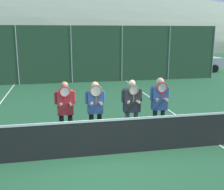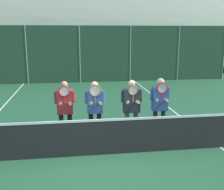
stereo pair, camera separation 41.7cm
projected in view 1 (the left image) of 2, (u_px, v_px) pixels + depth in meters
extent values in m
plane|color=#1E4C2D|center=(98.00, 155.00, 7.13)|extent=(120.00, 120.00, 0.00)
ellipsoid|color=slate|center=(59.00, 45.00, 67.72)|extent=(126.33, 70.18, 24.56)
cube|color=tan|center=(59.00, 49.00, 25.82)|extent=(16.89, 5.00, 3.02)
cube|color=#4C4C51|center=(59.00, 30.00, 25.45)|extent=(17.39, 5.50, 0.36)
cylinder|color=gray|center=(17.00, 55.00, 16.34)|extent=(0.06, 0.06, 3.44)
cylinder|color=gray|center=(71.00, 55.00, 16.94)|extent=(0.06, 0.06, 3.44)
cylinder|color=gray|center=(122.00, 54.00, 17.54)|extent=(0.06, 0.06, 3.44)
cylinder|color=gray|center=(169.00, 53.00, 18.15)|extent=(0.06, 0.06, 3.44)
cylinder|color=gray|center=(213.00, 52.00, 18.75)|extent=(0.06, 0.06, 3.44)
cube|color=#2D4C33|center=(71.00, 55.00, 16.94)|extent=(18.84, 0.02, 3.44)
cube|color=black|center=(97.00, 139.00, 7.03)|extent=(9.02, 0.02, 0.90)
cube|color=white|center=(97.00, 121.00, 6.93)|extent=(9.02, 0.03, 0.06)
cube|color=white|center=(175.00, 114.00, 10.65)|extent=(0.05, 16.00, 0.01)
cylinder|color=black|center=(62.00, 129.00, 7.81)|extent=(0.13, 0.13, 0.85)
cylinder|color=black|center=(70.00, 129.00, 7.85)|extent=(0.13, 0.13, 0.85)
cube|color=maroon|center=(65.00, 103.00, 7.66)|extent=(0.43, 0.22, 0.67)
sphere|color=#997056|center=(64.00, 85.00, 7.56)|extent=(0.19, 0.19, 0.19)
cylinder|color=maroon|center=(56.00, 98.00, 7.59)|extent=(0.08, 0.08, 0.33)
cylinder|color=maroon|center=(74.00, 97.00, 7.68)|extent=(0.08, 0.08, 0.33)
cylinder|color=#997056|center=(61.00, 104.00, 7.56)|extent=(0.16, 0.27, 0.08)
cylinder|color=#997056|center=(69.00, 104.00, 7.60)|extent=(0.16, 0.27, 0.08)
cylinder|color=red|center=(65.00, 100.00, 7.47)|extent=(0.03, 0.03, 0.20)
torus|color=red|center=(65.00, 92.00, 7.42)|extent=(0.30, 0.03, 0.30)
cylinder|color=silver|center=(65.00, 92.00, 7.42)|extent=(0.25, 0.00, 0.25)
cylinder|color=black|center=(91.00, 127.00, 7.96)|extent=(0.13, 0.13, 0.83)
cylinder|color=black|center=(100.00, 127.00, 8.01)|extent=(0.13, 0.13, 0.83)
cube|color=#335693|center=(95.00, 102.00, 7.82)|extent=(0.42, 0.22, 0.66)
sphere|color=tan|center=(95.00, 85.00, 7.72)|extent=(0.21, 0.21, 0.21)
cylinder|color=#335693|center=(87.00, 98.00, 7.75)|extent=(0.08, 0.08, 0.32)
cylinder|color=#335693|center=(103.00, 97.00, 7.84)|extent=(0.08, 0.08, 0.32)
cylinder|color=tan|center=(92.00, 103.00, 7.72)|extent=(0.16, 0.27, 0.08)
cylinder|color=tan|center=(99.00, 103.00, 7.76)|extent=(0.16, 0.27, 0.08)
cylinder|color=#936033|center=(96.00, 100.00, 7.63)|extent=(0.03, 0.03, 0.20)
torus|color=#936033|center=(96.00, 91.00, 7.57)|extent=(0.34, 0.04, 0.34)
cylinder|color=silver|center=(96.00, 91.00, 7.57)|extent=(0.28, 0.00, 0.28)
cylinder|color=#56565B|center=(127.00, 126.00, 8.04)|extent=(0.13, 0.13, 0.85)
cylinder|color=#56565B|center=(136.00, 126.00, 8.09)|extent=(0.13, 0.13, 0.85)
cube|color=#282D33|center=(132.00, 100.00, 7.90)|extent=(0.47, 0.22, 0.67)
sphere|color=#DBB293|center=(132.00, 83.00, 7.79)|extent=(0.20, 0.20, 0.20)
cylinder|color=#282D33|center=(123.00, 96.00, 7.82)|extent=(0.08, 0.08, 0.33)
cylinder|color=#282D33|center=(141.00, 95.00, 7.92)|extent=(0.08, 0.08, 0.33)
cylinder|color=#DBB293|center=(129.00, 102.00, 7.79)|extent=(0.16, 0.27, 0.08)
cylinder|color=#DBB293|center=(137.00, 101.00, 7.84)|extent=(0.16, 0.27, 0.08)
cylinder|color=#936033|center=(134.00, 98.00, 7.70)|extent=(0.03, 0.03, 0.20)
torus|color=#936033|center=(134.00, 90.00, 7.65)|extent=(0.27, 0.03, 0.27)
cylinder|color=silver|center=(134.00, 90.00, 7.65)|extent=(0.23, 0.00, 0.23)
cylinder|color=#232838|center=(155.00, 124.00, 8.21)|extent=(0.13, 0.13, 0.87)
cylinder|color=#232838|center=(162.00, 123.00, 8.26)|extent=(0.13, 0.13, 0.87)
cube|color=#335693|center=(160.00, 98.00, 8.06)|extent=(0.44, 0.22, 0.68)
sphere|color=tan|center=(160.00, 82.00, 7.96)|extent=(0.22, 0.22, 0.22)
cylinder|color=#335693|center=(152.00, 94.00, 7.99)|extent=(0.08, 0.08, 0.34)
cylinder|color=#335693|center=(168.00, 93.00, 8.08)|extent=(0.08, 0.08, 0.34)
cylinder|color=tan|center=(157.00, 99.00, 7.96)|extent=(0.16, 0.27, 0.08)
cylinder|color=tan|center=(164.00, 99.00, 8.00)|extent=(0.16, 0.27, 0.08)
cylinder|color=red|center=(162.00, 96.00, 7.87)|extent=(0.03, 0.03, 0.20)
torus|color=red|center=(162.00, 87.00, 7.81)|extent=(0.31, 0.03, 0.31)
cylinder|color=silver|center=(162.00, 87.00, 7.81)|extent=(0.26, 0.00, 0.26)
cylinder|color=black|center=(5.00, 74.00, 18.72)|extent=(0.60, 0.16, 0.60)
cylinder|color=black|center=(9.00, 70.00, 20.57)|extent=(0.60, 0.16, 0.60)
cube|color=black|center=(59.00, 66.00, 20.23)|extent=(4.46, 1.87, 0.77)
cube|color=#2D3842|center=(59.00, 56.00, 20.08)|extent=(2.45, 1.72, 0.63)
cylinder|color=black|center=(80.00, 72.00, 19.68)|extent=(0.60, 0.16, 0.60)
cylinder|color=black|center=(78.00, 69.00, 21.51)|extent=(0.60, 0.16, 0.60)
cylinder|color=black|center=(38.00, 73.00, 19.13)|extent=(0.60, 0.16, 0.60)
cylinder|color=black|center=(39.00, 70.00, 20.96)|extent=(0.60, 0.16, 0.60)
cube|color=#285638|center=(130.00, 64.00, 20.88)|extent=(4.60, 1.86, 0.86)
cube|color=#2D3842|center=(130.00, 53.00, 20.71)|extent=(2.53, 1.71, 0.70)
cylinder|color=black|center=(153.00, 71.00, 20.36)|extent=(0.60, 0.16, 0.60)
cylinder|color=black|center=(145.00, 68.00, 22.18)|extent=(0.60, 0.16, 0.60)
cylinder|color=black|center=(113.00, 72.00, 19.78)|extent=(0.60, 0.16, 0.60)
cylinder|color=black|center=(108.00, 69.00, 21.60)|extent=(0.60, 0.16, 0.60)
cube|color=#B2B7BC|center=(192.00, 63.00, 22.11)|extent=(4.40, 1.83, 0.79)
cube|color=#2D3842|center=(193.00, 53.00, 21.96)|extent=(2.42, 1.68, 0.64)
cylinder|color=black|center=(215.00, 69.00, 21.58)|extent=(0.60, 0.16, 0.60)
cylinder|color=black|center=(202.00, 66.00, 23.37)|extent=(0.60, 0.16, 0.60)
cylinder|color=black|center=(180.00, 70.00, 21.03)|extent=(0.60, 0.16, 0.60)
cylinder|color=black|center=(170.00, 67.00, 22.82)|extent=(0.60, 0.16, 0.60)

